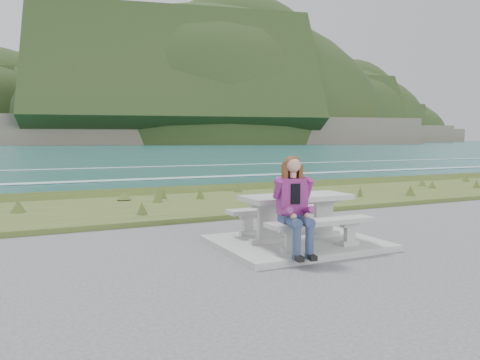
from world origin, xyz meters
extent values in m
cube|color=#969691|center=(0.00, 0.00, 0.05)|extent=(2.60, 2.10, 0.10)
cube|color=#969691|center=(-0.54, 0.00, 0.14)|extent=(0.62, 0.12, 0.08)
cube|color=#969691|center=(-0.54, 0.00, 0.44)|extent=(0.34, 0.09, 0.51)
cube|color=#969691|center=(-0.54, 0.00, 0.73)|extent=(0.62, 0.12, 0.08)
cube|color=#969691|center=(0.54, 0.00, 0.14)|extent=(0.62, 0.12, 0.08)
cube|color=#969691|center=(0.54, 0.00, 0.44)|extent=(0.34, 0.09, 0.51)
cube|color=#969691|center=(0.54, 0.00, 0.73)|extent=(0.62, 0.12, 0.08)
cube|color=#969691|center=(0.00, 0.00, 0.81)|extent=(1.80, 0.75, 0.08)
cube|color=#969691|center=(-0.54, -0.70, 0.14)|extent=(0.30, 0.12, 0.08)
cube|color=#969691|center=(-0.54, -0.70, 0.29)|extent=(0.17, 0.09, 0.22)
cube|color=#969691|center=(-0.54, -0.70, 0.44)|extent=(0.30, 0.12, 0.08)
cube|color=#969691|center=(0.54, -0.70, 0.14)|extent=(0.30, 0.12, 0.08)
cube|color=#969691|center=(0.54, -0.70, 0.29)|extent=(0.17, 0.09, 0.22)
cube|color=#969691|center=(0.54, -0.70, 0.44)|extent=(0.30, 0.12, 0.08)
cube|color=#969691|center=(0.00, -0.70, 0.52)|extent=(1.80, 0.35, 0.07)
cube|color=#969691|center=(-0.54, 0.70, 0.14)|extent=(0.30, 0.12, 0.08)
cube|color=#969691|center=(-0.54, 0.70, 0.29)|extent=(0.17, 0.09, 0.22)
cube|color=#969691|center=(-0.54, 0.70, 0.44)|extent=(0.30, 0.12, 0.08)
cube|color=#969691|center=(0.54, 0.70, 0.14)|extent=(0.30, 0.12, 0.08)
cube|color=#969691|center=(0.54, 0.70, 0.29)|extent=(0.17, 0.09, 0.22)
cube|color=#969691|center=(0.54, 0.70, 0.44)|extent=(0.30, 0.12, 0.08)
cube|color=#969691|center=(0.00, 0.70, 0.52)|extent=(1.80, 0.35, 0.07)
cube|color=#39481B|center=(0.00, 5.00, 0.00)|extent=(160.00, 4.50, 0.22)
cube|color=#706154|center=(0.00, 7.90, 0.00)|extent=(160.00, 0.80, 2.20)
plane|color=#1F5959|center=(0.00, 430.00, -1.80)|extent=(1600.00, 1600.00, 0.00)
cube|color=silver|center=(0.00, 14.00, -1.74)|extent=(220.00, 3.00, 0.06)
cube|color=silver|center=(0.00, 22.00, -1.74)|extent=(220.00, 2.00, 0.06)
cube|color=silver|center=(0.00, 34.00, -1.74)|extent=(220.00, 1.40, 0.06)
cube|color=silver|center=(0.00, 52.00, -1.74)|extent=(220.00, 1.00, 0.06)
cube|color=#706154|center=(130.00, 330.00, 7.20)|extent=(296.14, 193.70, 18.00)
ellipsoid|color=#1B3116|center=(130.00, 330.00, 10.20)|extent=(311.77, 210.10, 183.03)
cube|color=#706154|center=(320.00, 420.00, 7.20)|extent=(224.66, 148.06, 18.00)
ellipsoid|color=#1B3116|center=(320.00, 420.00, 10.20)|extent=(236.23, 161.33, 139.96)
cube|color=#706154|center=(480.00, 520.00, 7.20)|extent=(197.87, 126.05, 18.00)
ellipsoid|color=#1B3116|center=(480.00, 520.00, 10.20)|extent=(207.79, 137.80, 102.28)
cube|color=navy|center=(-0.55, -0.91, 0.38)|extent=(0.48, 0.75, 0.57)
cube|color=#7D2168|center=(-0.51, -0.68, 0.93)|extent=(0.44, 0.30, 0.53)
sphere|color=tan|center=(-0.51, -0.70, 1.39)|extent=(0.22, 0.22, 0.22)
sphere|color=#502912|center=(-0.51, -0.68, 1.40)|extent=(0.24, 0.24, 0.24)
camera|label=1|loc=(-4.11, -6.47, 1.76)|focal=35.00mm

